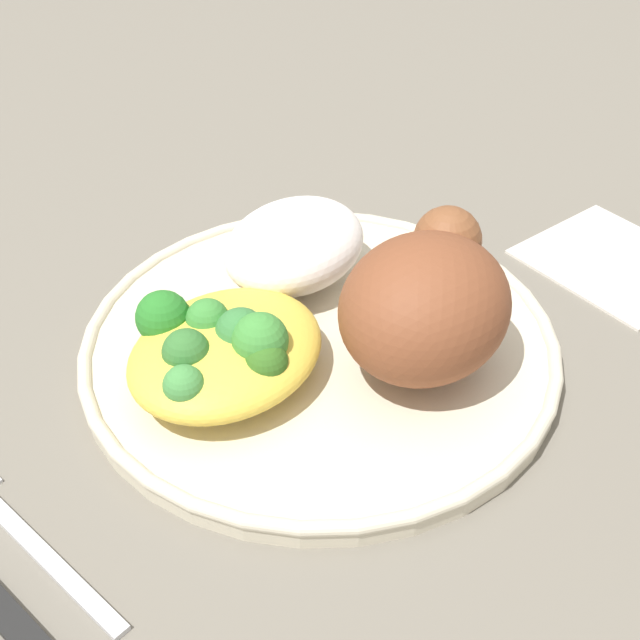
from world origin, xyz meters
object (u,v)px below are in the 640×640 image
object	(u,v)px
roasted_chicken	(427,302)
mac_cheese_with_broccoli	(223,348)
plate	(320,344)
napkin	(615,261)
rice_pile	(295,245)
fork	(14,524)

from	to	relation	value
roasted_chicken	mac_cheese_with_broccoli	size ratio (longest dim) A/B	0.98
plate	mac_cheese_with_broccoli	world-z (taller)	mac_cheese_with_broccoli
mac_cheese_with_broccoli	napkin	xyz separation A→B (m)	(0.24, -0.12, -0.03)
rice_pile	mac_cheese_with_broccoli	bearing A→B (deg)	-163.99
mac_cheese_with_broccoli	napkin	size ratio (longest dim) A/B	1.05
roasted_chicken	rice_pile	world-z (taller)	roasted_chicken
fork	rice_pile	bearing A→B (deg)	2.41
plate	napkin	distance (m)	0.21
roasted_chicken	mac_cheese_with_broccoli	world-z (taller)	roasted_chicken
mac_cheese_with_broccoli	fork	size ratio (longest dim) A/B	0.77
roasted_chicken	mac_cheese_with_broccoli	bearing A→B (deg)	134.59
rice_pile	fork	distance (m)	0.22
rice_pile	napkin	distance (m)	0.21
roasted_chicken	rice_pile	distance (m)	0.10
mac_cheese_with_broccoli	fork	distance (m)	0.13
plate	fork	bearing A→B (deg)	168.41
roasted_chicken	plate	bearing A→B (deg)	108.02
rice_pile	napkin	world-z (taller)	rice_pile
rice_pile	fork	xyz separation A→B (m)	(-0.22, -0.01, -0.03)
roasted_chicken	fork	bearing A→B (deg)	155.11
plate	fork	size ratio (longest dim) A/B	1.87
roasted_chicken	fork	world-z (taller)	roasted_chicken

